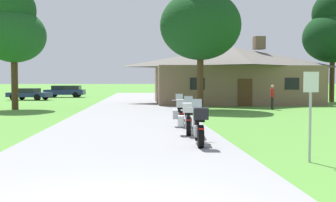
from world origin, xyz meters
The scene contains 13 objects.
ground_plane centered at (0.00, 20.00, 0.00)m, with size 500.00×500.00×0.00m, color #4C8433.
asphalt_driveway centered at (0.00, 18.00, 0.03)m, with size 6.40×80.00×0.06m, color gray.
motorcycle_silver_nearest_to_camera centered at (2.19, 6.28, 0.62)m, with size 0.66×2.08×1.30m.
motorcycle_black_second_in_row centered at (2.17, 8.64, 0.61)m, with size 0.87×2.08×1.30m.
motorcycle_green_farthest_in_row centered at (2.17, 11.28, 0.61)m, with size 0.74×2.08×1.30m.
stone_lodge centered at (8.42, 28.71, 2.51)m, with size 13.86×9.08×5.78m.
bystander_red_shirt_near_lodge centered at (9.32, 20.82, 0.93)m, with size 0.28×0.54×1.67m.
metal_signpost_roadside centered at (4.47, 3.84, 1.35)m, with size 0.36×0.06×2.14m.
tree_right_of_lodge centered at (18.05, 30.08, 6.54)m, with size 5.39×5.39×10.08m.
tree_left_near centered at (-8.00, 22.27, 5.48)m, with size 4.26×4.26×8.29m.
tree_by_lodge_front centered at (4.50, 21.26, 6.28)m, with size 5.41×5.41×9.84m.
parked_navy_suv_far_left centered at (-8.39, 42.53, 0.78)m, with size 4.68×2.08×1.40m.
parked_navy_sedan_far_left centered at (-10.78, 35.88, 0.64)m, with size 4.52×2.78×1.20m.
Camera 1 is at (0.47, -5.20, 1.92)m, focal length 42.41 mm.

